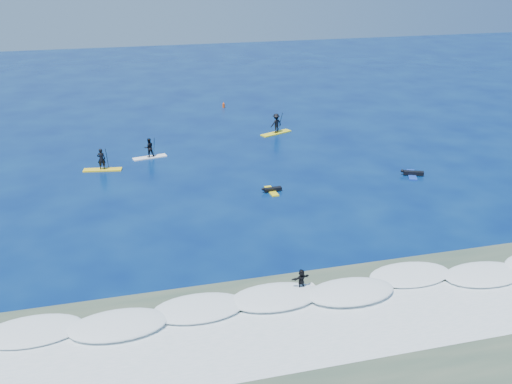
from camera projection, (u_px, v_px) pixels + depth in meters
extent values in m
plane|color=#03144A|center=(276.00, 216.00, 39.29)|extent=(160.00, 160.00, 0.00)
cube|color=#364A3B|center=(360.00, 339.00, 26.80)|extent=(90.00, 13.00, 0.01)
cube|color=white|center=(329.00, 293.00, 30.37)|extent=(40.00, 6.00, 0.30)
cube|color=silver|center=(352.00, 326.00, 27.70)|extent=(34.00, 5.00, 0.02)
cube|color=yellow|center=(103.00, 170.00, 47.46)|extent=(3.22, 1.30, 0.10)
imported|color=black|center=(101.00, 159.00, 47.09)|extent=(0.72, 0.54, 1.80)
cylinder|color=black|center=(107.00, 159.00, 47.16)|extent=(0.17, 0.72, 2.10)
cube|color=black|center=(108.00, 171.00, 47.54)|extent=(0.13, 0.03, 0.31)
cube|color=white|center=(150.00, 157.00, 50.32)|extent=(3.05, 1.26, 0.10)
imported|color=black|center=(149.00, 148.00, 49.97)|extent=(0.93, 0.78, 1.70)
cylinder|color=black|center=(154.00, 148.00, 50.17)|extent=(0.17, 0.68, 1.99)
cube|color=black|center=(155.00, 158.00, 50.53)|extent=(0.12, 0.03, 0.30)
cube|color=yellow|center=(276.00, 133.00, 57.05)|extent=(3.44, 2.10, 0.11)
imported|color=black|center=(276.00, 123.00, 56.65)|extent=(1.44, 1.16, 1.94)
cylinder|color=black|center=(280.00, 123.00, 56.96)|extent=(0.35, 0.73, 2.26)
cube|color=black|center=(280.00, 133.00, 57.38)|extent=(0.14, 0.03, 0.34)
cube|color=yellow|center=(272.00, 191.00, 43.22)|extent=(0.65, 2.02, 0.09)
cube|color=black|center=(273.00, 189.00, 43.18)|extent=(1.39, 0.44, 0.23)
sphere|color=black|center=(263.00, 189.00, 42.92)|extent=(0.23, 0.23, 0.23)
cube|color=#163AAB|center=(412.00, 175.00, 46.38)|extent=(1.48, 2.39, 0.11)
cube|color=black|center=(414.00, 173.00, 46.29)|extent=(1.65, 1.01, 0.27)
sphere|color=black|center=(402.00, 171.00, 46.37)|extent=(0.27, 0.27, 0.27)
cube|color=silver|center=(301.00, 289.00, 30.39)|extent=(1.77, 0.84, 0.09)
imported|color=black|center=(301.00, 279.00, 30.15)|extent=(1.11, 0.57, 1.15)
cylinder|color=#D14712|center=(224.00, 106.00, 66.46)|extent=(0.29, 0.29, 0.47)
cone|color=#D14712|center=(224.00, 103.00, 66.32)|extent=(0.21, 0.21, 0.23)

